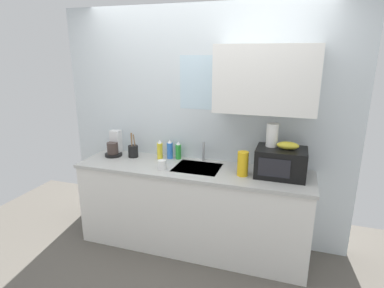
{
  "coord_description": "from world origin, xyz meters",
  "views": [
    {
      "loc": [
        0.95,
        -2.86,
        2.03
      ],
      "look_at": [
        0.0,
        0.0,
        1.15
      ],
      "focal_mm": 29.55,
      "sensor_mm": 36.0,
      "label": 1
    }
  ],
  "objects": [
    {
      "name": "utensil_crock",
      "position": [
        -0.73,
        0.12,
        0.97
      ],
      "size": [
        0.11,
        0.11,
        0.28
      ],
      "color": "black",
      "rests_on": "counter_unit"
    },
    {
      "name": "dish_soap_bottle_green",
      "position": [
        -0.23,
        0.22,
        0.99
      ],
      "size": [
        0.06,
        0.06,
        0.2
      ],
      "color": "green",
      "rests_on": "counter_unit"
    },
    {
      "name": "mug_white",
      "position": [
        -0.27,
        -0.14,
        0.95
      ],
      "size": [
        0.08,
        0.08,
        0.09
      ],
      "primitive_type": "cylinder",
      "color": "white",
      "rests_on": "counter_unit"
    },
    {
      "name": "paper_towel_roll",
      "position": [
        0.76,
        0.1,
        1.28
      ],
      "size": [
        0.11,
        0.11,
        0.22
      ],
      "primitive_type": "cylinder",
      "color": "white",
      "rests_on": "microwave"
    },
    {
      "name": "counter_unit",
      "position": [
        0.0,
        0.0,
        0.46
      ],
      "size": [
        2.39,
        0.63,
        0.9
      ],
      "color": "white",
      "rests_on": "ground"
    },
    {
      "name": "cereal_canister",
      "position": [
        0.52,
        -0.05,
        1.02
      ],
      "size": [
        0.1,
        0.1,
        0.23
      ],
      "primitive_type": "cylinder",
      "color": "gold",
      "rests_on": "counter_unit"
    },
    {
      "name": "coffee_maker",
      "position": [
        -0.96,
        0.11,
        1.0
      ],
      "size": [
        0.19,
        0.21,
        0.28
      ],
      "color": "black",
      "rests_on": "counter_unit"
    },
    {
      "name": "banana_bunch",
      "position": [
        0.91,
        0.05,
        1.2
      ],
      "size": [
        0.2,
        0.11,
        0.07
      ],
      "primitive_type": "ellipsoid",
      "color": "gold",
      "rests_on": "microwave"
    },
    {
      "name": "kitchen_wall_assembly",
      "position": [
        0.13,
        0.31,
        1.36
      ],
      "size": [
        3.16,
        0.42,
        2.5
      ],
      "color": "silver",
      "rests_on": "ground"
    },
    {
      "name": "microwave",
      "position": [
        0.86,
        0.05,
        1.04
      ],
      "size": [
        0.46,
        0.35,
        0.27
      ],
      "color": "black",
      "rests_on": "counter_unit"
    },
    {
      "name": "dish_soap_bottle_blue",
      "position": [
        -0.32,
        0.2,
        1.0
      ],
      "size": [
        0.07,
        0.07,
        0.21
      ],
      "color": "blue",
      "rests_on": "counter_unit"
    },
    {
      "name": "sink_faucet",
      "position": [
        0.05,
        0.24,
        1.0
      ],
      "size": [
        0.03,
        0.03,
        0.21
      ],
      "primitive_type": "cylinder",
      "color": "#B2B5BA",
      "rests_on": "counter_unit"
    },
    {
      "name": "dish_soap_bottle_yellow",
      "position": [
        -0.42,
        0.16,
        1.0
      ],
      "size": [
        0.06,
        0.06,
        0.21
      ],
      "color": "yellow",
      "rests_on": "counter_unit"
    }
  ]
}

